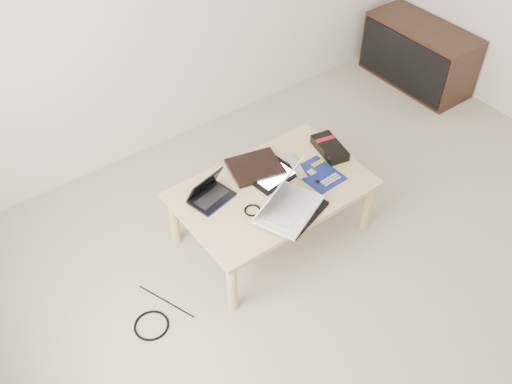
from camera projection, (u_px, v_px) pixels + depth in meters
ground at (391, 301)px, 3.19m from camera, size 4.00×4.00×0.00m
room_shell at (469, 26)px, 2.02m from camera, size 4.20×4.20×2.70m
coffee_table at (272, 194)px, 3.30m from camera, size 1.10×0.70×0.40m
media_cabinet at (418, 55)px, 4.61m from camera, size 0.41×0.90×0.50m
book at (255, 167)px, 3.38m from camera, size 0.35×0.32×0.03m
netbook at (210, 194)px, 3.19m from camera, size 0.27×0.22×0.16m
tablet at (272, 175)px, 3.34m from camera, size 0.30×0.24×0.01m
remote at (295, 166)px, 3.39m from camera, size 0.12×0.24×0.02m
neoprene_sleeve at (294, 211)px, 3.12m from camera, size 0.39×0.33×0.02m
white_laptop at (285, 202)px, 3.09m from camera, size 0.44×0.38×0.25m
motherboard at (319, 174)px, 3.35m from camera, size 0.23×0.28×0.01m
gpu_box at (330, 148)px, 3.49m from camera, size 0.18×0.28×0.06m
cable_coil at (252, 210)px, 3.13m from camera, size 0.11×0.11×0.01m
floor_cable_coil at (151, 325)px, 3.07m from camera, size 0.20×0.20×0.01m
floor_cable_trail at (166, 301)px, 3.18m from camera, size 0.15×0.37×0.01m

